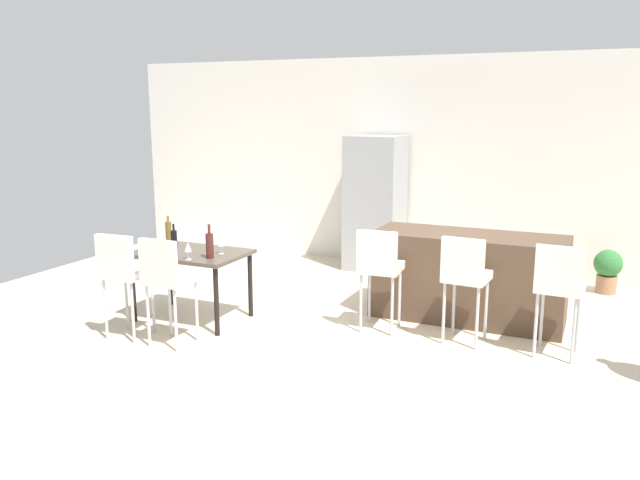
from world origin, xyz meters
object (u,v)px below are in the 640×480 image
(kitchen_island, at_px, (468,277))
(potted_plant, at_px, (608,269))
(bar_chair_left, at_px, (380,264))
(dining_chair_near, at_px, (123,269))
(bar_chair_middle, at_px, (465,273))
(wine_glass_middle, at_px, (188,247))
(dining_chair_far, at_px, (166,275))
(wine_glass_right, at_px, (221,242))
(wine_bottle_inner, at_px, (174,239))
(bar_chair_right, at_px, (560,283))
(wine_bottle_far, at_px, (169,232))
(wine_bottle_left, at_px, (210,245))
(dining_table, at_px, (191,259))
(refrigerator, at_px, (375,203))

(kitchen_island, relative_size, potted_plant, 3.70)
(kitchen_island, xyz_separation_m, potted_plant, (1.36, 1.65, -0.16))
(bar_chair_left, height_order, dining_chair_near, same)
(bar_chair_middle, distance_m, dining_chair_near, 3.26)
(dining_chair_near, distance_m, wine_glass_middle, 0.65)
(dining_chair_far, xyz_separation_m, potted_plant, (3.76, 3.62, -0.40))
(wine_glass_middle, relative_size, wine_glass_right, 1.00)
(bar_chair_middle, bearing_deg, wine_glass_middle, -163.46)
(dining_chair_near, relative_size, wine_bottle_inner, 3.87)
(bar_chair_right, bearing_deg, dining_chair_far, -160.26)
(dining_chair_near, bearing_deg, wine_bottle_far, 101.39)
(bar_chair_middle, distance_m, wine_bottle_inner, 3.04)
(wine_bottle_left, xyz_separation_m, wine_glass_right, (-0.00, 0.21, -0.01))
(dining_table, bearing_deg, refrigerator, 70.37)
(bar_chair_middle, height_order, potted_plant, bar_chair_middle)
(wine_glass_middle, bearing_deg, kitchen_island, 31.78)
(bar_chair_middle, height_order, wine_bottle_far, same)
(wine_glass_middle, bearing_deg, dining_chair_far, -81.75)
(bar_chair_right, distance_m, wine_bottle_left, 3.32)
(dining_table, relative_size, wine_bottle_far, 3.71)
(dining_chair_far, height_order, wine_glass_right, dining_chair_far)
(wine_bottle_inner, bearing_deg, bar_chair_right, 6.40)
(kitchen_island, height_order, wine_glass_right, kitchen_island)
(wine_glass_middle, relative_size, refrigerator, 0.09)
(dining_chair_near, height_order, potted_plant, dining_chair_near)
(kitchen_island, height_order, potted_plant, kitchen_island)
(wine_bottle_far, bearing_deg, kitchen_island, 17.59)
(wine_bottle_left, bearing_deg, refrigerator, 77.58)
(kitchen_island, bearing_deg, bar_chair_left, -133.82)
(kitchen_island, relative_size, wine_bottle_left, 5.75)
(bar_chair_right, bearing_deg, bar_chair_left, 180.00)
(potted_plant, bearing_deg, wine_bottle_inner, -146.18)
(wine_glass_right, bearing_deg, refrigerator, 76.61)
(wine_glass_right, bearing_deg, dining_chair_near, -127.66)
(wine_bottle_left, distance_m, refrigerator, 3.12)
(bar_chair_middle, relative_size, wine_glass_middle, 6.03)
(bar_chair_left, bearing_deg, bar_chair_right, -0.00)
(bar_chair_right, relative_size, wine_glass_right, 6.03)
(dining_chair_far, distance_m, potted_plant, 5.23)
(bar_chair_right, relative_size, refrigerator, 0.57)
(bar_chair_right, distance_m, wine_glass_right, 3.29)
(wine_bottle_left, height_order, wine_glass_middle, wine_bottle_left)
(dining_chair_near, bearing_deg, bar_chair_left, 28.83)
(wine_bottle_left, height_order, refrigerator, refrigerator)
(wine_bottle_left, relative_size, wine_glass_right, 1.98)
(wine_bottle_inner, height_order, wine_bottle_left, wine_bottle_left)
(bar_chair_left, bearing_deg, dining_table, -166.70)
(wine_glass_middle, distance_m, potted_plant, 5.01)
(bar_chair_left, xyz_separation_m, dining_chair_far, (-1.67, -1.20, 0.00))
(bar_chair_left, height_order, dining_table, bar_chair_left)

